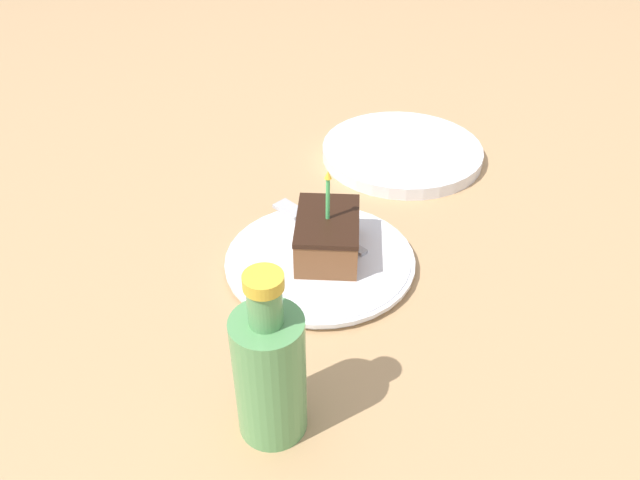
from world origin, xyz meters
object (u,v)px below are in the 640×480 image
object	(u,v)px
plate	(320,261)
cake_slice	(327,235)
fork	(313,223)
side_plate	(402,152)
bottle	(270,371)

from	to	relation	value
plate	cake_slice	distance (m)	0.04
fork	side_plate	size ratio (longest dim) A/B	0.52
fork	bottle	world-z (taller)	bottle
plate	bottle	world-z (taller)	bottle
fork	side_plate	distance (m)	0.25
bottle	side_plate	world-z (taller)	bottle
cake_slice	bottle	bearing A→B (deg)	80.96
cake_slice	side_plate	xyz separation A→B (m)	(-0.11, -0.27, -0.03)
cake_slice	side_plate	bearing A→B (deg)	-111.42
cake_slice	fork	world-z (taller)	cake_slice
bottle	cake_slice	bearing A→B (deg)	-99.04
bottle	side_plate	bearing A→B (deg)	-105.70
cake_slice	bottle	world-z (taller)	bottle
bottle	side_plate	distance (m)	0.55
plate	bottle	distance (m)	0.25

